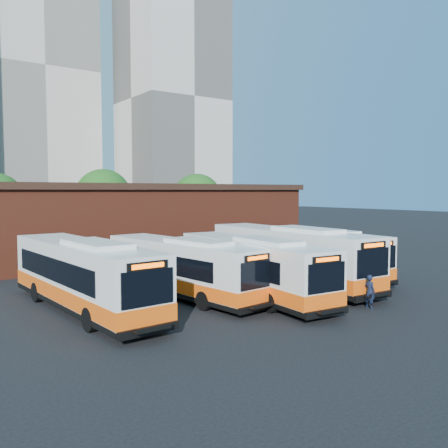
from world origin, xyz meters
TOP-DOWN VIEW (x-y plane):
  - ground at (0.00, 0.00)m, footprint 220.00×220.00m
  - bus_farwest at (-10.88, 3.10)m, footprint 3.46×13.04m
  - bus_west at (-5.40, 3.10)m, footprint 3.85×12.09m
  - bus_midwest at (-2.38, 0.75)m, footprint 3.41×12.36m
  - bus_mideast at (1.64, 2.10)m, footprint 3.28×13.50m
  - bus_east at (4.96, 3.24)m, footprint 3.05×12.17m
  - transit_worker at (0.80, -4.61)m, footprint 0.44×0.64m
  - depot_building at (0.00, 20.00)m, footprint 28.60×12.60m
  - tree_mid at (2.00, 34.00)m, footprint 6.56×6.56m
  - tree_east at (13.00, 31.00)m, footprint 6.24×6.24m
  - tower_center at (7.00, 86.00)m, footprint 22.00×20.00m
  - tower_right at (30.00, 68.00)m, footprint 18.00×18.00m

SIDE VIEW (x-z plane):
  - ground at x=0.00m, z-range 0.00..0.00m
  - transit_worker at x=0.80m, z-range 0.00..1.69m
  - bus_west at x=-5.40m, z-range -0.15..3.10m
  - bus_east at x=4.96m, z-range -0.15..3.14m
  - bus_midwest at x=-2.38m, z-range -0.15..3.18m
  - bus_farwest at x=-10.88m, z-range -0.16..3.35m
  - bus_mideast at x=1.64m, z-range -0.17..3.48m
  - depot_building at x=0.00m, z-range 0.06..6.46m
  - tree_east at x=13.00m, z-range 0.85..8.81m
  - tree_mid at x=2.00m, z-range 0.90..9.26m
  - tower_right at x=30.00m, z-range -0.26..48.94m
  - tower_center at x=7.00m, z-range -0.26..60.94m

